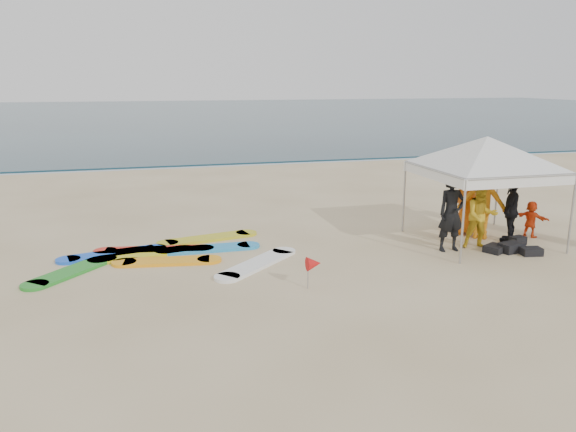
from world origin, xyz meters
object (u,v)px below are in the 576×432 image
at_px(person_orange_a, 483,201).
at_px(marker_pennant, 314,264).
at_px(person_black_b, 511,211).
at_px(person_seated, 531,219).
at_px(person_black_a, 451,213).
at_px(person_orange_b, 466,203).
at_px(canopy_tent, 488,137).
at_px(person_yellow, 481,216).
at_px(surfboard_spread, 169,254).

xyz_separation_m(person_orange_a, marker_pennant, (-5.21, -2.31, -0.48)).
bearing_deg(person_orange_a, person_black_b, 174.76).
bearing_deg(person_seated, person_black_b, 81.60).
height_order(person_black_a, person_orange_b, person_black_a).
relative_size(person_black_b, canopy_tent, 0.39).
bearing_deg(person_orange_b, canopy_tent, 76.99).
bearing_deg(person_black_b, person_yellow, -22.72).
bearing_deg(canopy_tent, person_black_a, -157.41).
height_order(person_orange_a, surfboard_spread, person_orange_a).
xyz_separation_m(person_black_a, canopy_tent, (1.13, 0.47, 1.71)).
relative_size(person_black_a, person_seated, 1.93).
bearing_deg(person_yellow, surfboard_spread, -176.43).
bearing_deg(marker_pennant, person_yellow, 18.04).
bearing_deg(person_orange_b, person_black_a, 38.10).
relative_size(person_yellow, person_black_b, 1.03).
bearing_deg(person_orange_a, person_orange_b, -35.36).
height_order(person_orange_a, person_black_b, person_orange_a).
relative_size(person_black_b, marker_pennant, 2.45).
relative_size(person_yellow, person_orange_b, 0.99).
relative_size(person_yellow, canopy_tent, 0.40).
relative_size(person_yellow, marker_pennant, 2.52).
distance_m(person_black_a, person_yellow, 0.80).
bearing_deg(person_yellow, person_orange_a, 68.73).
distance_m(person_yellow, person_orange_a, 0.98).
height_order(person_black_a, marker_pennant, person_black_a).
height_order(person_orange_b, surfboard_spread, person_orange_b).
distance_m(person_orange_b, surfboard_spread, 7.69).
distance_m(person_black_b, surfboard_spread, 8.42).
height_order(person_yellow, person_black_b, person_yellow).
bearing_deg(person_orange_b, person_orange_a, 99.14).
distance_m(person_black_a, person_orange_a, 1.55).
bearing_deg(surfboard_spread, person_black_b, -6.65).
bearing_deg(canopy_tent, surfboard_spread, 173.88).
bearing_deg(canopy_tent, person_orange_b, 85.91).
height_order(person_orange_b, canopy_tent, canopy_tent).
bearing_deg(person_orange_b, surfboard_spread, -9.02).
distance_m(person_black_b, person_seated, 0.87).
height_order(person_orange_b, person_seated, person_orange_b).
bearing_deg(person_seated, person_orange_a, 55.54).
bearing_deg(person_seated, person_black_a, 77.32).
distance_m(person_seated, surfboard_spread, 9.16).
distance_m(person_orange_a, surfboard_spread, 7.89).
bearing_deg(person_yellow, person_black_a, -167.61).
xyz_separation_m(person_yellow, person_black_b, (1.07, 0.33, -0.02)).
xyz_separation_m(person_black_b, surfboard_spread, (-8.33, 0.97, -0.75)).
distance_m(person_black_b, marker_pennant, 6.02).
xyz_separation_m(person_orange_b, surfboard_spread, (-7.65, 0.01, -0.78)).
height_order(person_orange_a, person_orange_b, person_orange_a).
bearing_deg(person_yellow, person_orange_b, 86.87).
bearing_deg(canopy_tent, person_orange_a, 54.04).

